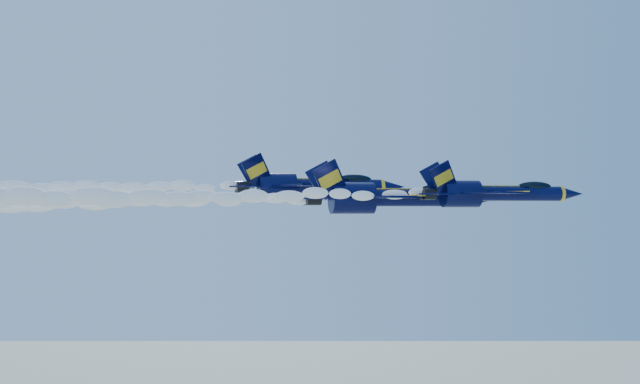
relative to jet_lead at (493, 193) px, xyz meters
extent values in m
cylinder|color=#070932|center=(2.65, 0.00, -0.06)|extent=(8.47, 1.41, 1.41)
ellipsoid|color=#070932|center=(-3.27, 0.00, -0.11)|extent=(1.47, 2.54, 6.02)
cone|color=#070932|center=(8.11, 0.00, -0.06)|extent=(2.45, 1.41, 1.41)
cylinder|color=yellow|center=(6.98, 0.00, -0.06)|extent=(0.33, 1.47, 1.47)
ellipsoid|color=black|center=(4.25, 0.00, 0.64)|extent=(3.39, 1.10, 0.93)
cube|color=yellow|center=(4.25, 0.00, 0.36)|extent=(3.95, 0.94, 0.17)
cube|color=#070932|center=(-1.58, -3.76, -0.06)|extent=(5.04, 5.98, 0.17)
cube|color=#070932|center=(-1.58, 3.76, -0.06)|extent=(5.04, 5.98, 0.17)
cube|color=yellow|center=(-0.26, -3.76, 0.03)|extent=(2.27, 4.71, 0.09)
cube|color=yellow|center=(-0.26, 3.76, 0.03)|extent=(2.27, 4.71, 0.09)
cube|color=#070932|center=(-5.34, -0.99, 1.35)|extent=(3.06, 0.97, 3.30)
cube|color=#070932|center=(-5.34, 0.99, 1.35)|extent=(3.06, 0.97, 3.30)
cylinder|color=black|center=(-6.57, -0.61, -0.16)|extent=(1.13, 1.03, 1.03)
cylinder|color=black|center=(-6.57, 0.61, -0.16)|extent=(1.13, 1.03, 1.03)
cube|color=yellow|center=(-0.17, 0.00, 0.67)|extent=(10.35, 0.33, 0.08)
ellipsoid|color=white|center=(-26.63, 0.00, -0.40)|extent=(39.19, 1.83, 1.65)
cylinder|color=#070932|center=(-5.03, 5.88, -0.42)|extent=(10.31, 1.72, 1.72)
ellipsoid|color=#070932|center=(-12.24, 5.88, -0.48)|extent=(1.79, 3.09, 7.33)
cone|color=#070932|center=(1.62, 5.88, -0.42)|extent=(2.98, 1.72, 1.72)
cylinder|color=yellow|center=(0.24, 5.88, -0.42)|extent=(0.40, 1.79, 1.79)
ellipsoid|color=black|center=(-3.08, 5.88, 0.44)|extent=(4.12, 1.34, 1.13)
cube|color=yellow|center=(-3.08, 5.88, 0.10)|extent=(4.81, 1.15, 0.21)
cube|color=#070932|center=(-10.18, 1.30, -0.42)|extent=(6.14, 7.28, 0.21)
cube|color=#070932|center=(-10.18, 10.47, -0.42)|extent=(6.14, 7.28, 0.21)
cube|color=yellow|center=(-8.58, 1.30, -0.30)|extent=(2.76, 5.74, 0.11)
cube|color=yellow|center=(-8.58, 10.47, -0.30)|extent=(2.76, 5.74, 0.11)
cube|color=#070932|center=(-14.76, 4.68, 1.30)|extent=(3.73, 1.18, 4.02)
cube|color=#070932|center=(-14.76, 7.09, 1.30)|extent=(3.73, 1.18, 4.02)
cylinder|color=black|center=(-16.25, 5.14, -0.53)|extent=(1.37, 1.26, 1.26)
cylinder|color=black|center=(-16.25, 6.63, -0.53)|extent=(1.37, 1.26, 1.26)
cube|color=yellow|center=(-8.46, 5.88, 0.48)|extent=(12.60, 0.40, 0.09)
ellipsoid|color=white|center=(-36.42, 5.88, -0.77)|extent=(39.19, 2.23, 2.01)
cylinder|color=#070932|center=(-10.72, 17.89, 0.97)|extent=(9.89, 1.65, 1.65)
ellipsoid|color=#070932|center=(-17.64, 17.89, 0.91)|extent=(1.71, 2.97, 7.04)
cone|color=#070932|center=(-4.34, 17.89, 0.97)|extent=(2.86, 1.65, 1.65)
cylinder|color=yellow|center=(-5.66, 17.89, 0.97)|extent=(0.38, 1.71, 1.71)
ellipsoid|color=black|center=(-8.85, 17.89, 1.79)|extent=(3.96, 1.29, 1.09)
cube|color=yellow|center=(-8.85, 17.89, 1.46)|extent=(4.62, 1.10, 0.20)
cube|color=#070932|center=(-15.66, 13.49, 0.97)|extent=(5.89, 6.99, 0.20)
cube|color=#070932|center=(-15.66, 22.29, 0.97)|extent=(5.89, 6.99, 0.20)
cube|color=yellow|center=(-14.13, 13.49, 1.08)|extent=(2.65, 5.51, 0.11)
cube|color=yellow|center=(-14.13, 22.29, 1.08)|extent=(2.65, 5.51, 0.11)
cube|color=#070932|center=(-20.06, 16.73, 2.62)|extent=(3.58, 1.13, 3.85)
cube|color=#070932|center=(-20.06, 19.04, 2.62)|extent=(3.58, 1.13, 3.85)
cylinder|color=black|center=(-21.49, 17.17, 0.86)|extent=(1.32, 1.21, 1.21)
cylinder|color=black|center=(-21.49, 18.60, 0.86)|extent=(1.32, 1.21, 1.21)
cube|color=yellow|center=(-14.02, 17.89, 1.83)|extent=(12.09, 0.38, 0.09)
ellipsoid|color=white|center=(-41.63, 17.89, 0.62)|extent=(39.19, 2.14, 1.93)
camera|label=1|loc=(-34.42, -78.50, -1.43)|focal=50.00mm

